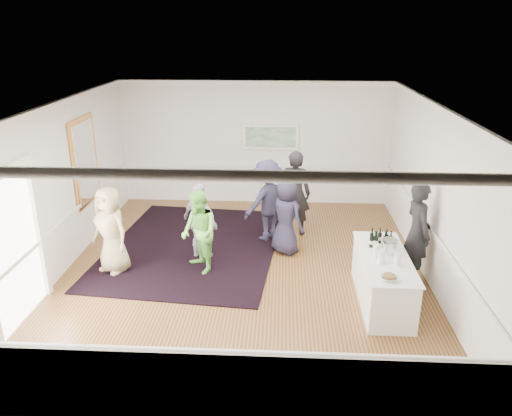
# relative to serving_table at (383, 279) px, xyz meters

# --- Properties ---
(floor) EXTENTS (8.00, 8.00, 0.00)m
(floor) POSITION_rel_serving_table_xyz_m (-2.47, 1.04, -0.43)
(floor) COLOR brown
(floor) RESTS_ON ground
(ceiling) EXTENTS (7.00, 8.00, 0.02)m
(ceiling) POSITION_rel_serving_table_xyz_m (-2.47, 1.04, 2.77)
(ceiling) COLOR white
(ceiling) RESTS_ON wall_back
(wall_left) EXTENTS (0.02, 8.00, 3.20)m
(wall_left) POSITION_rel_serving_table_xyz_m (-5.97, 1.04, 1.17)
(wall_left) COLOR white
(wall_left) RESTS_ON floor
(wall_right) EXTENTS (0.02, 8.00, 3.20)m
(wall_right) POSITION_rel_serving_table_xyz_m (1.03, 1.04, 1.17)
(wall_right) COLOR white
(wall_right) RESTS_ON floor
(wall_back) EXTENTS (7.00, 0.02, 3.20)m
(wall_back) POSITION_rel_serving_table_xyz_m (-2.47, 5.04, 1.17)
(wall_back) COLOR white
(wall_back) RESTS_ON floor
(wall_front) EXTENTS (7.00, 0.02, 3.20)m
(wall_front) POSITION_rel_serving_table_xyz_m (-2.47, -2.96, 1.17)
(wall_front) COLOR white
(wall_front) RESTS_ON floor
(wainscoting) EXTENTS (7.00, 8.00, 1.00)m
(wainscoting) POSITION_rel_serving_table_xyz_m (-2.47, 1.04, 0.07)
(wainscoting) COLOR white
(wainscoting) RESTS_ON floor
(mirror) EXTENTS (0.05, 1.25, 1.85)m
(mirror) POSITION_rel_serving_table_xyz_m (-5.93, 2.34, 1.37)
(mirror) COLOR gold
(mirror) RESTS_ON wall_left
(doorway) EXTENTS (0.10, 1.78, 2.56)m
(doorway) POSITION_rel_serving_table_xyz_m (-5.92, -0.86, 0.98)
(doorway) COLOR white
(doorway) RESTS_ON wall_left
(landscape_painting) EXTENTS (1.44, 0.06, 0.66)m
(landscape_painting) POSITION_rel_serving_table_xyz_m (-2.07, 4.99, 1.35)
(landscape_painting) COLOR white
(landscape_painting) RESTS_ON wall_back
(area_rug) EXTENTS (3.92, 4.90, 0.02)m
(area_rug) POSITION_rel_serving_table_xyz_m (-3.65, 2.04, -0.42)
(area_rug) COLOR black
(area_rug) RESTS_ON floor
(serving_table) EXTENTS (0.81, 2.13, 0.86)m
(serving_table) POSITION_rel_serving_table_xyz_m (0.00, 0.00, 0.00)
(serving_table) COLOR white
(serving_table) RESTS_ON floor
(bartender) EXTENTS (0.60, 0.78, 1.93)m
(bartender) POSITION_rel_serving_table_xyz_m (0.73, 0.81, 0.53)
(bartender) COLOR black
(bartender) RESTS_ON floor
(guest_tan) EXTENTS (1.00, 0.89, 1.71)m
(guest_tan) POSITION_rel_serving_table_xyz_m (-4.99, 0.89, 0.42)
(guest_tan) COLOR tan
(guest_tan) RESTS_ON floor
(guest_green) EXTENTS (0.94, 1.00, 1.63)m
(guest_green) POSITION_rel_serving_table_xyz_m (-3.31, 0.97, 0.38)
(guest_green) COLOR #73D053
(guest_green) RESTS_ON floor
(guest_lilac) EXTENTS (0.97, 0.89, 1.59)m
(guest_lilac) POSITION_rel_serving_table_xyz_m (-3.38, 1.53, 0.36)
(guest_lilac) COLOR #BCAEC3
(guest_lilac) RESTS_ON floor
(guest_dark_a) EXTENTS (1.32, 1.28, 1.81)m
(guest_dark_a) POSITION_rel_serving_table_xyz_m (-2.07, 2.57, 0.47)
(guest_dark_a) COLOR #242238
(guest_dark_a) RESTS_ON floor
(guest_dark_b) EXTENTS (0.80, 0.63, 1.94)m
(guest_dark_b) POSITION_rel_serving_table_xyz_m (-1.46, 2.93, 0.54)
(guest_dark_b) COLOR black
(guest_dark_b) RESTS_ON floor
(guest_navy) EXTENTS (0.93, 0.90, 1.61)m
(guest_navy) POSITION_rel_serving_table_xyz_m (-1.65, 1.90, 0.37)
(guest_navy) COLOR #242238
(guest_navy) RESTS_ON floor
(wine_bottles) EXTENTS (0.41, 0.25, 0.31)m
(wine_bottles) POSITION_rel_serving_table_xyz_m (-0.02, 0.44, 0.58)
(wine_bottles) COLOR black
(wine_bottles) RESTS_ON serving_table
(juice_pitchers) EXTENTS (0.40, 0.40, 0.24)m
(juice_pitchers) POSITION_rel_serving_table_xyz_m (-0.04, -0.18, 0.55)
(juice_pitchers) COLOR #65A63B
(juice_pitchers) RESTS_ON serving_table
(ice_bucket) EXTENTS (0.26, 0.26, 0.25)m
(ice_bucket) POSITION_rel_serving_table_xyz_m (0.09, 0.16, 0.54)
(ice_bucket) COLOR silver
(ice_bucket) RESTS_ON serving_table
(nut_bowl) EXTENTS (0.27, 0.27, 0.08)m
(nut_bowl) POSITION_rel_serving_table_xyz_m (-0.08, -0.80, 0.46)
(nut_bowl) COLOR white
(nut_bowl) RESTS_ON serving_table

